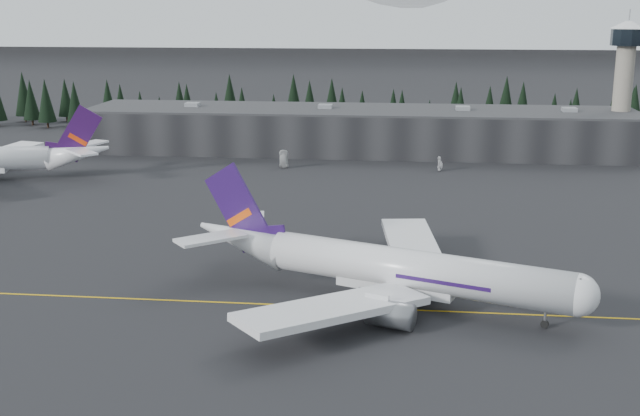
# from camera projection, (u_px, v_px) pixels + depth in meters

# --- Properties ---
(ground) EXTENTS (1400.00, 1400.00, 0.00)m
(ground) POSITION_uv_depth(u_px,v_px,m) (305.00, 301.00, 117.42)
(ground) COLOR black
(ground) RESTS_ON ground
(taxiline) EXTENTS (400.00, 0.40, 0.02)m
(taxiline) POSITION_uv_depth(u_px,v_px,m) (303.00, 306.00, 115.49)
(taxiline) COLOR gold
(taxiline) RESTS_ON ground
(terminal) EXTENTS (160.00, 30.00, 12.60)m
(terminal) POSITION_uv_depth(u_px,v_px,m) (359.00, 130.00, 236.30)
(terminal) COLOR black
(terminal) RESTS_ON ground
(control_tower) EXTENTS (10.00, 10.00, 37.70)m
(control_tower) POSITION_uv_depth(u_px,v_px,m) (624.00, 73.00, 227.04)
(control_tower) COLOR gray
(control_tower) RESTS_ON ground
(treeline) EXTENTS (360.00, 20.00, 15.00)m
(treeline) POSITION_uv_depth(u_px,v_px,m) (366.00, 110.00, 271.65)
(treeline) COLOR black
(treeline) RESTS_ON ground
(mountain_ridge) EXTENTS (4400.00, 900.00, 420.00)m
(mountain_ridge) POSITION_uv_depth(u_px,v_px,m) (399.00, 37.00, 1080.87)
(mountain_ridge) COLOR white
(mountain_ridge) RESTS_ON ground
(jet_main) EXTENTS (60.46, 54.13, 18.38)m
(jet_main) POSITION_uv_depth(u_px,v_px,m) (380.00, 266.00, 116.72)
(jet_main) COLOR silver
(jet_main) RESTS_ON ground
(gse_vehicle_a) EXTENTS (3.07, 5.25, 1.37)m
(gse_vehicle_a) POSITION_uv_depth(u_px,v_px,m) (284.00, 165.00, 212.97)
(gse_vehicle_a) COLOR #B9B9BB
(gse_vehicle_a) RESTS_ON ground
(gse_vehicle_b) EXTENTS (4.03, 1.90, 1.33)m
(gse_vehicle_b) POSITION_uv_depth(u_px,v_px,m) (440.00, 168.00, 209.10)
(gse_vehicle_b) COLOR silver
(gse_vehicle_b) RESTS_ON ground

